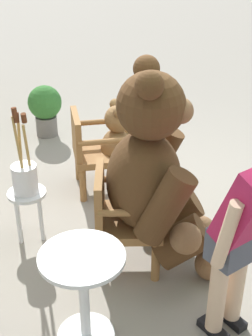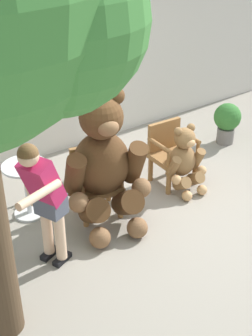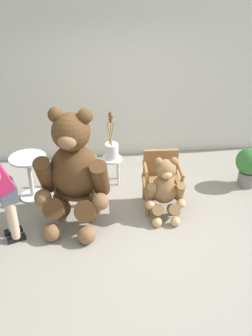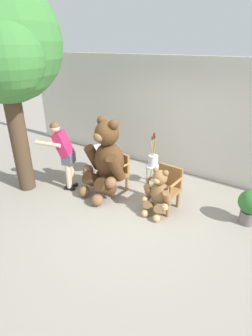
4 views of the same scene
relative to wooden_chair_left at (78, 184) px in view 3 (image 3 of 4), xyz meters
name	(u,v)px [view 3 (image 3 of 4)]	position (x,y,z in m)	size (l,w,h in m)	color
ground_plane	(124,232)	(0.62, -0.60, -0.46)	(60.00, 60.00, 0.00)	gray
back_wall	(109,82)	(0.62, 1.80, 0.94)	(10.00, 0.16, 2.80)	beige
wooden_chair_left	(78,184)	(0.00, 0.00, 0.00)	(0.66, 0.63, 0.86)	olive
wooden_chair_right	(162,179)	(1.25, 0.00, 0.00)	(0.59, 0.55, 0.86)	olive
teddy_bear_large	(73,171)	(-0.03, -0.27, 0.38)	(1.07, 1.07, 1.71)	#4C3019
teddy_bear_small	(165,189)	(1.24, -0.29, 0.01)	(0.57, 0.55, 0.96)	olive
white_stool	(112,164)	(0.56, 0.72, -0.11)	(0.34, 0.34, 0.46)	silver
brush_bucket	(112,149)	(0.56, 0.72, 0.17)	(0.22, 0.22, 0.80)	white
round_side_table	(30,173)	(-0.74, 0.42, -0.01)	(0.56, 0.56, 0.72)	silver
potted_plant	(249,165)	(2.77, 0.37, -0.07)	(0.44, 0.44, 0.68)	slate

